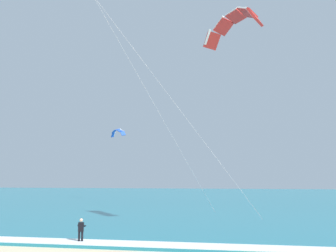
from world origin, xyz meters
TOP-DOWN VIEW (x-y plane):
  - sea at (0.00, 74.19)m, footprint 200.00×120.00m
  - surf_foam at (0.00, 15.19)m, footprint 200.00×1.96m
  - surfboard at (-3.50, 15.37)m, footprint 0.71×1.46m
  - kitesurfer at (-3.50, 15.39)m, footprint 0.59×0.59m
  - kite_primary at (6.85, 24.07)m, footprint 12.79×11.19m
  - kite_distant at (-15.71, 59.14)m, footprint 3.74×3.18m

SIDE VIEW (x-z plane):
  - surfboard at x=-3.50m, z-range -0.02..0.07m
  - sea at x=0.00m, z-range 0.00..0.20m
  - surf_foam at x=0.00m, z-range 0.20..0.24m
  - kitesurfer at x=-3.50m, z-range 0.10..1.79m
  - kite_distant at x=-15.71m, z-range 12.57..14.17m
  - kite_primary at x=6.85m, z-range 9.24..27.63m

